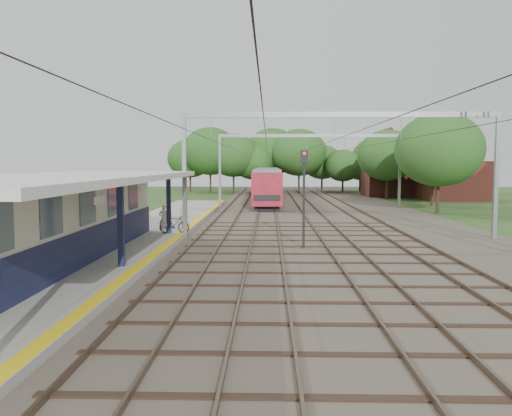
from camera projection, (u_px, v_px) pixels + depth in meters
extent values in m
plane|color=#2D4C1E|center=(282.00, 329.00, 12.72)|extent=(160.00, 160.00, 0.00)
cube|color=#473D33|center=(320.00, 213.00, 42.49)|extent=(18.00, 90.00, 0.10)
cube|color=gray|center=(136.00, 239.00, 26.84)|extent=(5.00, 52.00, 0.35)
cube|color=yellow|center=(178.00, 236.00, 26.77)|extent=(0.45, 52.00, 0.01)
cube|color=beige|center=(53.00, 218.00, 19.74)|extent=(3.20, 18.00, 3.40)
cube|color=#12163A|center=(94.00, 243.00, 19.79)|extent=(0.06, 18.00, 1.40)
cube|color=slate|center=(93.00, 206.00, 19.65)|extent=(0.05, 16.00, 1.30)
cube|color=#12163A|center=(121.00, 224.00, 18.68)|extent=(0.22, 0.22, 3.20)
cube|color=#12163A|center=(169.00, 205.00, 27.64)|extent=(0.22, 0.22, 3.20)
cube|color=silver|center=(69.00, 178.00, 18.57)|extent=(6.40, 20.00, 0.24)
cube|color=white|center=(99.00, 200.00, 16.60)|extent=(0.06, 0.85, 0.26)
cube|color=brown|center=(224.00, 211.00, 42.69)|extent=(0.07, 88.00, 0.15)
cube|color=brown|center=(240.00, 211.00, 42.65)|extent=(0.07, 88.00, 0.15)
cube|color=brown|center=(259.00, 211.00, 42.61)|extent=(0.07, 88.00, 0.15)
cube|color=brown|center=(275.00, 211.00, 42.58)|extent=(0.07, 88.00, 0.15)
cube|color=brown|center=(302.00, 211.00, 42.52)|extent=(0.07, 88.00, 0.15)
cube|color=brown|center=(319.00, 211.00, 42.48)|extent=(0.07, 88.00, 0.15)
cube|color=brown|center=(344.00, 211.00, 42.43)|extent=(0.07, 88.00, 0.15)
cube|color=brown|center=(361.00, 211.00, 42.39)|extent=(0.07, 88.00, 0.15)
cube|color=gray|center=(185.00, 177.00, 27.48)|extent=(0.22, 0.22, 7.00)
cube|color=gray|center=(496.00, 177.00, 27.05)|extent=(0.22, 0.22, 7.00)
cube|color=gray|center=(340.00, 115.00, 26.97)|extent=(17.00, 0.20, 0.30)
cube|color=gray|center=(220.00, 171.00, 47.39)|extent=(0.22, 0.22, 7.00)
cube|color=gray|center=(400.00, 171.00, 46.96)|extent=(0.22, 0.22, 7.00)
cube|color=gray|center=(310.00, 136.00, 46.88)|extent=(17.00, 0.20, 0.30)
cylinder|color=black|center=(232.00, 148.00, 42.20)|extent=(0.02, 88.00, 0.02)
cylinder|color=black|center=(267.00, 148.00, 42.12)|extent=(0.02, 88.00, 0.02)
cylinder|color=black|center=(311.00, 148.00, 42.03)|extent=(0.02, 88.00, 0.02)
cylinder|color=black|center=(354.00, 148.00, 41.94)|extent=(0.02, 88.00, 0.02)
cylinder|color=#382619|center=(203.00, 183.00, 73.59)|extent=(0.28, 0.28, 2.88)
ellipsoid|color=#1D4F1C|center=(203.00, 159.00, 73.28)|extent=(6.72, 6.72, 5.76)
cylinder|color=#382619|center=(245.00, 183.00, 75.45)|extent=(0.28, 0.28, 2.52)
ellipsoid|color=#1D4F1C|center=(245.00, 163.00, 75.18)|extent=(5.88, 5.88, 5.04)
cylinder|color=#382619|center=(285.00, 182.00, 72.28)|extent=(0.28, 0.28, 3.24)
ellipsoid|color=#1D4F1C|center=(285.00, 154.00, 71.93)|extent=(7.56, 7.56, 6.48)
cylinder|color=#382619|center=(325.00, 183.00, 74.14)|extent=(0.28, 0.28, 2.70)
ellipsoid|color=#1D4F1C|center=(325.00, 161.00, 73.85)|extent=(6.30, 6.30, 5.40)
cylinder|color=#382619|center=(416.00, 193.00, 50.08)|extent=(0.28, 0.28, 2.52)
ellipsoid|color=#1D4F1C|center=(417.00, 162.00, 49.81)|extent=(5.88, 5.88, 5.04)
cylinder|color=#382619|center=(385.00, 185.00, 65.99)|extent=(0.28, 0.28, 2.88)
ellipsoid|color=#1D4F1C|center=(385.00, 158.00, 65.68)|extent=(6.72, 6.72, 5.76)
cube|color=brown|center=(453.00, 181.00, 57.80)|extent=(7.00, 6.00, 4.50)
cube|color=maroon|center=(454.00, 153.00, 57.52)|extent=(4.99, 6.12, 4.99)
cube|color=brown|center=(396.00, 177.00, 63.88)|extent=(8.00, 6.00, 5.00)
cube|color=maroon|center=(397.00, 151.00, 63.58)|extent=(5.52, 6.12, 5.52)
imported|color=white|center=(164.00, 219.00, 27.72)|extent=(0.59, 0.39, 1.60)
imported|color=black|center=(174.00, 224.00, 27.73)|extent=(1.69, 0.52, 1.01)
cube|color=black|center=(267.00, 202.00, 51.09)|extent=(2.16, 15.40, 0.44)
cube|color=maroon|center=(267.00, 185.00, 50.94)|extent=(2.70, 16.74, 2.90)
cube|color=black|center=(267.00, 183.00, 50.91)|extent=(2.74, 15.40, 0.84)
cube|color=slate|center=(267.00, 170.00, 50.80)|extent=(2.48, 16.74, 0.28)
cube|color=black|center=(268.00, 192.00, 68.35)|extent=(2.16, 15.40, 0.44)
cube|color=maroon|center=(268.00, 180.00, 68.20)|extent=(2.70, 16.74, 2.90)
cube|color=black|center=(268.00, 178.00, 68.18)|extent=(2.74, 15.40, 0.84)
cube|color=slate|center=(268.00, 169.00, 68.06)|extent=(2.48, 16.74, 0.28)
cylinder|color=black|center=(304.00, 205.00, 24.13)|extent=(0.13, 0.13, 4.44)
cube|color=black|center=(304.00, 157.00, 23.93)|extent=(0.35, 0.22, 0.61)
sphere|color=red|center=(304.00, 153.00, 23.81)|extent=(0.16, 0.16, 0.16)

